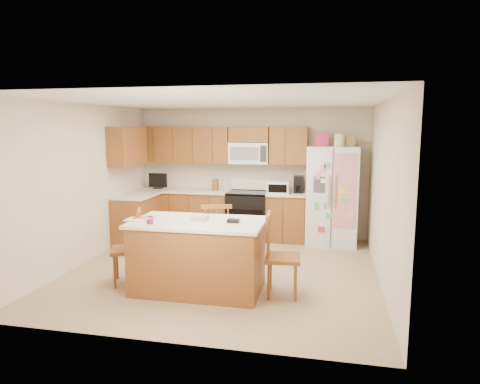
% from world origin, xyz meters
% --- Properties ---
extents(ground, '(4.50, 4.50, 0.00)m').
position_xyz_m(ground, '(0.00, 0.00, 0.00)').
color(ground, '#927C52').
rests_on(ground, ground).
extents(room_shell, '(4.60, 4.60, 2.52)m').
position_xyz_m(room_shell, '(0.00, 0.00, 1.44)').
color(room_shell, beige).
rests_on(room_shell, ground).
extents(cabinetry, '(3.36, 1.56, 2.15)m').
position_xyz_m(cabinetry, '(-0.98, 1.79, 0.91)').
color(cabinetry, brown).
rests_on(cabinetry, ground).
extents(stove, '(0.76, 0.65, 1.13)m').
position_xyz_m(stove, '(0.00, 1.94, 0.47)').
color(stove, black).
rests_on(stove, ground).
extents(refrigerator, '(0.90, 0.79, 2.04)m').
position_xyz_m(refrigerator, '(1.57, 1.87, 0.92)').
color(refrigerator, white).
rests_on(refrigerator, ground).
extents(island, '(1.79, 1.00, 1.03)m').
position_xyz_m(island, '(-0.12, -0.83, 0.47)').
color(island, brown).
rests_on(island, ground).
extents(windsor_chair_left, '(0.56, 0.57, 1.02)m').
position_xyz_m(windsor_chair_left, '(-1.14, -0.77, 0.48)').
color(windsor_chair_left, brown).
rests_on(windsor_chair_left, ground).
extents(windsor_chair_back, '(0.56, 0.54, 1.06)m').
position_xyz_m(windsor_chair_back, '(-0.06, -0.17, 0.50)').
color(windsor_chair_back, brown).
rests_on(windsor_chair_back, ground).
extents(windsor_chair_right, '(0.47, 0.49, 1.07)m').
position_xyz_m(windsor_chair_right, '(0.95, -0.78, 0.50)').
color(windsor_chair_right, brown).
rests_on(windsor_chair_right, ground).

